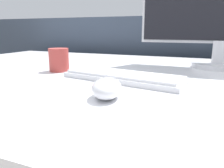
{
  "coord_description": "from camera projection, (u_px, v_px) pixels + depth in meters",
  "views": [
    {
      "loc": [
        0.15,
        -0.75,
        0.92
      ],
      "look_at": [
        -0.05,
        -0.27,
        0.79
      ],
      "focal_mm": 35.0,
      "sensor_mm": 36.0,
      "label": 1
    }
  ],
  "objects": [
    {
      "name": "mug",
      "position": [
        59.0,
        60.0,
        0.83
      ],
      "size": [
        0.08,
        0.08,
        0.09
      ],
      "color": "#A33833",
      "rests_on": "desk"
    },
    {
      "name": "keyboard",
      "position": [
        123.0,
        77.0,
        0.69
      ],
      "size": [
        0.41,
        0.19,
        0.02
      ],
      "rotation": [
        0.0,
        0.0,
        -0.17
      ],
      "color": "silver",
      "rests_on": "desk"
    },
    {
      "name": "partition_panel",
      "position": [
        174.0,
        93.0,
        1.46
      ],
      "size": [
        5.0,
        0.03,
        1.01
      ],
      "color": "#333D4C",
      "rests_on": "ground_plane"
    },
    {
      "name": "computer_mouse_near",
      "position": [
        107.0,
        88.0,
        0.51
      ],
      "size": [
        0.1,
        0.12,
        0.05
      ],
      "rotation": [
        0.0,
        0.0,
        0.29
      ],
      "color": "silver",
      "rests_on": "desk"
    }
  ]
}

